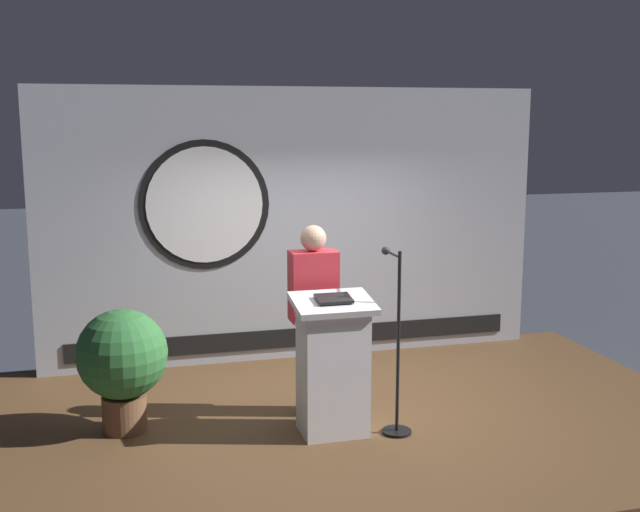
# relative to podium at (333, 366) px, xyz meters

# --- Properties ---
(ground_plane) EXTENTS (40.00, 40.00, 0.00)m
(ground_plane) POSITION_rel_podium_xyz_m (0.19, 0.26, -0.87)
(ground_plane) COLOR #383D47
(stage_platform) EXTENTS (6.40, 4.00, 0.30)m
(stage_platform) POSITION_rel_podium_xyz_m (0.19, 0.26, -0.72)
(stage_platform) COLOR brown
(stage_platform) RESTS_ON ground
(banner_display) EXTENTS (5.29, 0.12, 2.84)m
(banner_display) POSITION_rel_podium_xyz_m (0.16, 2.11, 0.85)
(banner_display) COLOR #B2B7C1
(banner_display) RESTS_ON stage_platform
(podium) EXTENTS (0.64, 0.50, 1.15)m
(podium) POSITION_rel_podium_xyz_m (0.00, 0.00, 0.00)
(podium) COLOR silver
(podium) RESTS_ON stage_platform
(speaker_person) EXTENTS (0.40, 0.26, 1.64)m
(speaker_person) POSITION_rel_podium_xyz_m (-0.04, 0.48, 0.27)
(speaker_person) COLOR black
(speaker_person) RESTS_ON stage_platform
(microphone_stand) EXTENTS (0.24, 0.48, 1.50)m
(microphone_stand) POSITION_rel_podium_xyz_m (0.50, -0.11, -0.04)
(microphone_stand) COLOR black
(microphone_stand) RESTS_ON stage_platform
(potted_plant) EXTENTS (0.73, 0.73, 1.02)m
(potted_plant) POSITION_rel_podium_xyz_m (-1.64, 0.48, 0.04)
(potted_plant) COLOR brown
(potted_plant) RESTS_ON stage_platform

